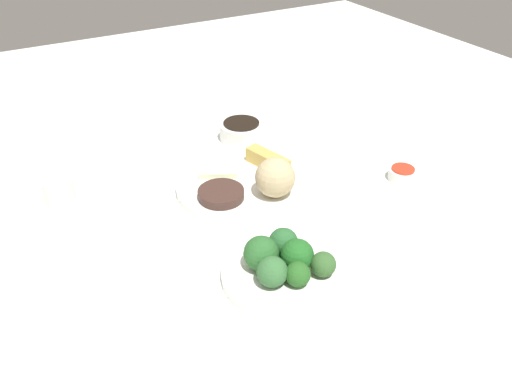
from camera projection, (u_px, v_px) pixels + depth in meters
The scene contains 18 objects.
tabletop at pixel (242, 188), 1.06m from camera, with size 2.20×2.20×0.02m, color white.
main_plate at pixel (246, 185), 1.03m from camera, with size 0.28×0.28×0.02m, color white.
rice_scoop at pixel (275, 177), 0.97m from camera, with size 0.08×0.08×0.08m, color tan.
spring_roll at pixel (268, 161), 1.07m from camera, with size 0.10×0.03×0.03m, color tan.
crab_rangoon_wonton at pixel (218, 168), 1.06m from camera, with size 0.08×0.07×0.01m, color beige.
stir_fry_heap at pixel (221, 194), 0.98m from camera, with size 0.09×0.09×0.02m, color #3E2923.
broccoli_plate at pixel (290, 273), 0.82m from camera, with size 0.22×0.22×0.01m, color white.
broccoli_floret_0 at pixel (297, 255), 0.81m from camera, with size 0.05×0.05×0.05m, color #1F6022.
broccoli_floret_1 at pixel (283, 242), 0.84m from camera, with size 0.05×0.05×0.05m, color #296030.
broccoli_floret_2 at pixel (298, 274), 0.78m from camera, with size 0.04×0.04×0.04m, color #265C21.
broccoli_floret_3 at pixel (261, 253), 0.81m from camera, with size 0.06×0.06×0.06m, color #28602A.
broccoli_floret_4 at pixel (323, 264), 0.80m from camera, with size 0.04×0.04×0.04m, color #335D2B.
broccoli_floret_5 at pixel (272, 272), 0.78m from camera, with size 0.05×0.05×0.05m, color #346836.
soy_sauce_bowl at pixel (241, 131), 1.20m from camera, with size 0.10×0.10×0.04m, color white.
soy_sauce_bowl_liquid at pixel (241, 123), 1.19m from camera, with size 0.08×0.08×0.00m, color black.
sauce_ramekin_sweet_and_sour at pixel (402, 174), 1.06m from camera, with size 0.06×0.06×0.02m, color white.
sauce_ramekin_sweet_and_sour_liquid at pixel (403, 169), 1.05m from camera, with size 0.05×0.05×0.00m, color red.
teacup at pixel (59, 191), 0.99m from camera, with size 0.06×0.06×0.05m, color white.
Camera 1 is at (0.41, 0.79, 0.59)m, focal length 36.80 mm.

